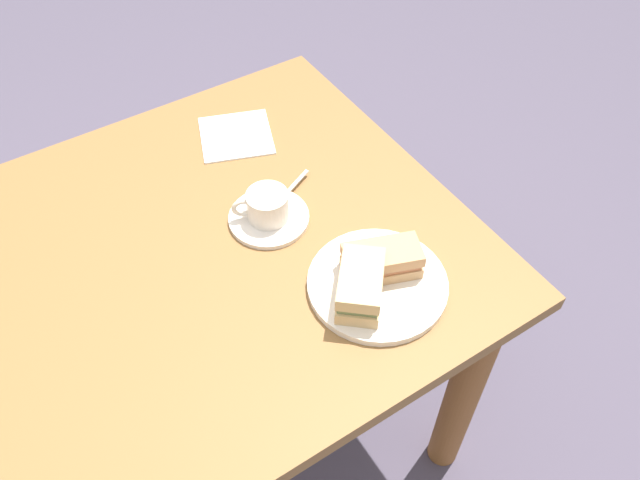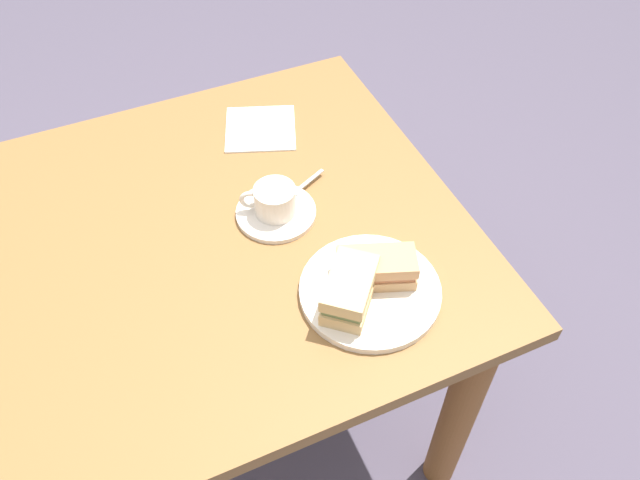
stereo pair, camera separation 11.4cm
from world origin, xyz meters
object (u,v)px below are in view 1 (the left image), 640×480
object	(u,v)px
sandwich_front	(382,261)
sandwich_back	(360,286)
sandwich_plate	(377,284)
coffee_saucer	(268,216)
napkin	(236,136)
dining_table	(202,301)
spoon	(289,190)
coffee_cup	(266,204)

from	to	relation	value
sandwich_front	sandwich_back	size ratio (longest dim) A/B	1.07
sandwich_plate	coffee_saucer	world-z (taller)	sandwich_plate
sandwich_front	napkin	size ratio (longest dim) A/B	0.99
napkin	sandwich_plate	bearing A→B (deg)	-87.73
sandwich_plate	sandwich_back	distance (m)	0.06
dining_table	sandwich_front	xyz separation A→B (m)	(0.26, -0.22, 0.18)
sandwich_front	coffee_saucer	world-z (taller)	sandwich_front
spoon	dining_table	bearing A→B (deg)	-170.95
sandwich_back	napkin	distance (m)	0.50
spoon	napkin	xyz separation A→B (m)	(-0.01, 0.21, -0.01)
sandwich_back	spoon	size ratio (longest dim) A/B	1.48
spoon	napkin	world-z (taller)	spoon
sandwich_front	sandwich_plate	bearing A→B (deg)	-138.00
sandwich_back	coffee_cup	size ratio (longest dim) A/B	1.35
dining_table	coffee_saucer	xyz separation A→B (m)	(0.16, 0.00, 0.15)
sandwich_back	coffee_saucer	world-z (taller)	sandwich_back
dining_table	sandwich_front	distance (m)	0.39
napkin	spoon	bearing A→B (deg)	-88.30
dining_table	napkin	bearing A→B (deg)	48.03
sandwich_front	coffee_cup	world-z (taller)	sandwich_front
dining_table	coffee_cup	bearing A→B (deg)	1.82
sandwich_plate	spoon	size ratio (longest dim) A/B	2.62
sandwich_front	spoon	world-z (taller)	sandwich_front
spoon	napkin	distance (m)	0.21
coffee_cup	spoon	world-z (taller)	coffee_cup
sandwich_front	spoon	xyz separation A→B (m)	(-0.03, 0.26, -0.03)
dining_table	sandwich_back	xyz separation A→B (m)	(0.20, -0.25, 0.19)
sandwich_front	napkin	bearing A→B (deg)	94.57
coffee_saucer	spoon	distance (m)	0.08
sandwich_plate	dining_table	bearing A→B (deg)	135.60
sandwich_plate	napkin	xyz separation A→B (m)	(-0.02, 0.49, -0.01)
sandwich_plate	sandwich_back	bearing A→B (deg)	-167.28
dining_table	sandwich_back	bearing A→B (deg)	-51.43
sandwich_plate	coffee_saucer	xyz separation A→B (m)	(-0.08, 0.24, -0.00)
sandwich_plate	coffee_cup	size ratio (longest dim) A/B	2.38
dining_table	spoon	bearing A→B (deg)	9.05
sandwich_plate	napkin	distance (m)	0.49
napkin	coffee_cup	bearing A→B (deg)	-104.32
coffee_saucer	spoon	world-z (taller)	spoon
sandwich_back	spoon	bearing A→B (deg)	83.56
coffee_saucer	spoon	size ratio (longest dim) A/B	1.64
dining_table	napkin	xyz separation A→B (m)	(0.23, 0.25, 0.15)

